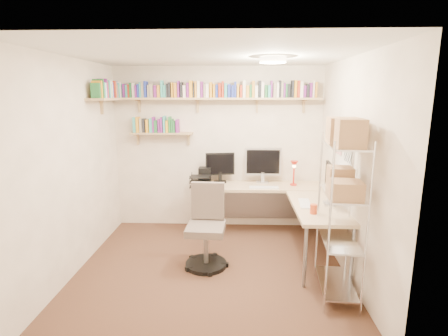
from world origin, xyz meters
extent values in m
plane|color=#462C1E|center=(0.00, 0.00, 0.00)|extent=(3.20, 3.20, 0.00)
cube|color=#C2B39E|center=(0.00, 1.50, 1.25)|extent=(3.20, 0.04, 2.50)
cube|color=#C2B39E|center=(-1.60, 0.00, 1.25)|extent=(0.04, 3.00, 2.50)
cube|color=#C2B39E|center=(1.60, 0.00, 1.25)|extent=(0.04, 3.00, 2.50)
cube|color=#C2B39E|center=(0.00, -1.50, 1.25)|extent=(3.20, 0.04, 2.50)
cube|color=white|center=(0.00, 0.00, 2.50)|extent=(3.20, 3.00, 0.04)
cube|color=white|center=(1.59, 0.55, 1.55)|extent=(0.01, 0.30, 0.42)
cube|color=silver|center=(1.59, 0.15, 1.50)|extent=(0.01, 0.28, 0.38)
cylinder|color=#FFEAC6|center=(0.70, 0.20, 2.46)|extent=(0.30, 0.30, 0.06)
cube|color=tan|center=(0.00, 1.38, 2.02)|extent=(3.05, 0.25, 0.03)
cube|color=tan|center=(-1.48, 0.95, 2.02)|extent=(0.25, 1.00, 0.03)
cube|color=tan|center=(-0.85, 1.40, 1.50)|extent=(0.95, 0.20, 0.02)
cube|color=tan|center=(-1.20, 1.44, 1.95)|extent=(0.03, 0.20, 0.20)
cube|color=tan|center=(-0.30, 1.44, 1.95)|extent=(0.03, 0.20, 0.20)
cube|color=tan|center=(0.60, 1.44, 1.95)|extent=(0.03, 0.20, 0.20)
cube|color=tan|center=(1.30, 1.44, 1.95)|extent=(0.03, 0.20, 0.20)
cube|color=white|center=(-1.47, 1.38, 2.14)|extent=(0.03, 0.12, 0.22)
cube|color=black|center=(-1.43, 1.38, 2.13)|extent=(0.03, 0.13, 0.18)
cube|color=#76217C|center=(-1.38, 1.38, 2.13)|extent=(0.03, 0.12, 0.20)
cube|color=teal|center=(-1.34, 1.38, 2.13)|extent=(0.03, 0.14, 0.18)
cube|color=#B02D17|center=(-1.31, 1.38, 2.13)|extent=(0.02, 0.12, 0.19)
cube|color=#226831|center=(-1.28, 1.38, 2.14)|extent=(0.03, 0.12, 0.21)
cube|color=white|center=(-1.24, 1.38, 2.14)|extent=(0.04, 0.12, 0.21)
cube|color=#76217C|center=(-1.20, 1.38, 2.12)|extent=(0.03, 0.15, 0.18)
cube|color=#1F31A2|center=(-1.17, 1.38, 2.13)|extent=(0.03, 0.14, 0.20)
cube|color=teal|center=(-1.14, 1.38, 2.15)|extent=(0.02, 0.13, 0.22)
cube|color=gray|center=(-1.10, 1.38, 2.15)|extent=(0.04, 0.12, 0.23)
cube|color=#1F31A2|center=(-1.06, 1.38, 2.15)|extent=(0.04, 0.13, 0.24)
cube|color=gray|center=(-1.01, 1.38, 2.13)|extent=(0.03, 0.13, 0.18)
cube|color=gray|center=(-0.97, 1.38, 2.14)|extent=(0.04, 0.14, 0.20)
cube|color=#76217C|center=(-0.91, 1.38, 2.12)|extent=(0.04, 0.12, 0.18)
cube|color=orange|center=(-0.86, 1.38, 2.12)|extent=(0.04, 0.14, 0.18)
cube|color=teal|center=(-0.81, 1.38, 2.16)|extent=(0.03, 0.11, 0.25)
cube|color=teal|center=(-0.77, 1.38, 2.12)|extent=(0.04, 0.11, 0.18)
cube|color=black|center=(-0.74, 1.38, 2.14)|extent=(0.02, 0.15, 0.20)
cube|color=black|center=(-0.70, 1.38, 2.15)|extent=(0.03, 0.12, 0.22)
cube|color=orange|center=(-0.66, 1.38, 2.14)|extent=(0.02, 0.11, 0.22)
cube|color=orange|center=(-0.61, 1.38, 2.14)|extent=(0.04, 0.13, 0.21)
cube|color=#76217C|center=(-0.57, 1.38, 2.16)|extent=(0.03, 0.12, 0.24)
cube|color=black|center=(-0.53, 1.38, 2.15)|extent=(0.03, 0.13, 0.22)
cube|color=white|center=(-0.48, 1.38, 2.12)|extent=(0.04, 0.11, 0.18)
cube|color=#76217C|center=(-0.43, 1.38, 2.14)|extent=(0.04, 0.12, 0.22)
cube|color=orange|center=(-0.38, 1.38, 2.16)|extent=(0.04, 0.15, 0.24)
cube|color=black|center=(-0.34, 1.38, 2.14)|extent=(0.02, 0.11, 0.21)
cube|color=orange|center=(-0.31, 1.38, 2.15)|extent=(0.03, 0.14, 0.23)
cube|color=white|center=(-0.27, 1.38, 2.15)|extent=(0.04, 0.14, 0.24)
cube|color=#76217C|center=(-0.22, 1.38, 2.15)|extent=(0.03, 0.13, 0.23)
cube|color=gray|center=(-0.18, 1.38, 2.13)|extent=(0.03, 0.15, 0.20)
cube|color=white|center=(-0.14, 1.38, 2.14)|extent=(0.04, 0.12, 0.20)
cube|color=orange|center=(-0.09, 1.38, 2.15)|extent=(0.03, 0.14, 0.22)
cube|color=orange|center=(-0.04, 1.38, 2.13)|extent=(0.03, 0.12, 0.20)
cube|color=#1F31A2|center=(0.00, 1.38, 2.13)|extent=(0.03, 0.14, 0.19)
cube|color=#B02D17|center=(0.04, 1.38, 2.14)|extent=(0.04, 0.12, 0.21)
cube|color=#B02D17|center=(0.09, 1.38, 2.15)|extent=(0.03, 0.15, 0.24)
cube|color=teal|center=(0.13, 1.38, 2.14)|extent=(0.04, 0.11, 0.21)
cube|color=#1F31A2|center=(0.18, 1.38, 2.13)|extent=(0.04, 0.14, 0.19)
cube|color=#1F31A2|center=(0.23, 1.38, 2.12)|extent=(0.03, 0.15, 0.18)
cube|color=#1F31A2|center=(0.27, 1.38, 2.15)|extent=(0.03, 0.12, 0.23)
cube|color=orange|center=(0.31, 1.38, 2.13)|extent=(0.03, 0.11, 0.20)
cube|color=#B02D17|center=(0.36, 1.38, 2.12)|extent=(0.03, 0.12, 0.18)
cube|color=white|center=(0.40, 1.38, 2.16)|extent=(0.04, 0.12, 0.25)
cube|color=orange|center=(0.45, 1.38, 2.12)|extent=(0.04, 0.13, 0.18)
cube|color=#226831|center=(0.49, 1.38, 2.13)|extent=(0.03, 0.14, 0.19)
cube|color=orange|center=(0.53, 1.38, 2.16)|extent=(0.04, 0.13, 0.24)
cube|color=white|center=(0.58, 1.38, 2.12)|extent=(0.04, 0.15, 0.17)
cube|color=black|center=(0.63, 1.38, 2.16)|extent=(0.04, 0.13, 0.24)
cube|color=white|center=(0.67, 1.38, 2.14)|extent=(0.04, 0.13, 0.22)
cube|color=#226831|center=(0.72, 1.38, 2.12)|extent=(0.04, 0.12, 0.18)
cube|color=teal|center=(0.77, 1.38, 2.12)|extent=(0.04, 0.12, 0.18)
cube|color=#76217C|center=(0.80, 1.38, 2.16)|extent=(0.02, 0.15, 0.24)
cube|color=gray|center=(0.85, 1.38, 2.14)|extent=(0.04, 0.14, 0.21)
cube|color=white|center=(0.89, 1.38, 2.14)|extent=(0.03, 0.15, 0.22)
cube|color=black|center=(0.92, 1.38, 2.16)|extent=(0.02, 0.15, 0.25)
cube|color=gray|center=(0.95, 1.38, 2.15)|extent=(0.03, 0.14, 0.24)
cube|color=#76217C|center=(0.99, 1.38, 2.14)|extent=(0.02, 0.14, 0.21)
cube|color=#226831|center=(1.02, 1.38, 2.13)|extent=(0.02, 0.14, 0.20)
cube|color=black|center=(1.05, 1.38, 2.13)|extent=(0.04, 0.11, 0.20)
cube|color=black|center=(1.11, 1.38, 2.16)|extent=(0.04, 0.12, 0.25)
cube|color=orange|center=(1.15, 1.38, 2.16)|extent=(0.04, 0.12, 0.25)
cube|color=#B02D17|center=(1.19, 1.38, 2.16)|extent=(0.04, 0.12, 0.24)
cube|color=white|center=(1.24, 1.38, 2.15)|extent=(0.04, 0.11, 0.23)
cube|color=#76217C|center=(1.28, 1.38, 2.12)|extent=(0.04, 0.11, 0.17)
cube|color=black|center=(1.33, 1.38, 2.13)|extent=(0.04, 0.11, 0.19)
cube|color=#76217C|center=(1.37, 1.38, 2.14)|extent=(0.03, 0.13, 0.21)
cube|color=white|center=(1.41, 1.38, 2.15)|extent=(0.02, 0.12, 0.24)
cube|color=orange|center=(1.44, 1.38, 2.15)|extent=(0.03, 0.12, 0.22)
cube|color=#226831|center=(-1.48, 0.52, 2.13)|extent=(0.12, 0.04, 0.19)
cube|color=orange|center=(-1.48, 0.57, 2.14)|extent=(0.13, 0.04, 0.22)
cube|color=#226831|center=(-1.48, 0.61, 2.15)|extent=(0.14, 0.03, 0.24)
cube|color=teal|center=(-1.48, 0.66, 2.13)|extent=(0.14, 0.04, 0.20)
cube|color=white|center=(-1.48, 0.71, 2.13)|extent=(0.13, 0.04, 0.19)
cube|color=#76217C|center=(-1.48, 0.75, 2.16)|extent=(0.13, 0.03, 0.25)
cube|color=#B02D17|center=(-1.48, 0.80, 2.14)|extent=(0.12, 0.03, 0.21)
cube|color=teal|center=(-1.48, 0.84, 2.15)|extent=(0.14, 0.04, 0.23)
cube|color=white|center=(-1.48, 0.88, 2.14)|extent=(0.13, 0.04, 0.22)
cube|color=#226831|center=(-1.48, 0.92, 2.13)|extent=(0.12, 0.02, 0.19)
cube|color=white|center=(-1.48, 0.95, 2.16)|extent=(0.13, 0.03, 0.24)
cube|color=#1F31A2|center=(-1.48, 0.99, 2.14)|extent=(0.11, 0.04, 0.21)
cube|color=#B02D17|center=(-1.48, 1.05, 2.15)|extent=(0.15, 0.04, 0.23)
cube|color=orange|center=(-1.48, 1.10, 2.15)|extent=(0.13, 0.04, 0.22)
cube|color=#1F31A2|center=(-1.48, 1.14, 2.15)|extent=(0.13, 0.03, 0.23)
cube|color=orange|center=(-1.48, 1.18, 2.13)|extent=(0.11, 0.04, 0.19)
cube|color=teal|center=(-1.48, 1.22, 2.14)|extent=(0.14, 0.03, 0.21)
cube|color=white|center=(-1.48, 1.25, 2.12)|extent=(0.11, 0.03, 0.18)
cube|color=white|center=(-1.48, 1.29, 2.15)|extent=(0.13, 0.03, 0.23)
cube|color=teal|center=(-1.48, 1.34, 2.14)|extent=(0.13, 0.04, 0.20)
cube|color=teal|center=(-1.48, 1.38, 2.12)|extent=(0.12, 0.04, 0.18)
cube|color=teal|center=(-1.26, 1.40, 1.63)|extent=(0.04, 0.12, 0.23)
cube|color=orange|center=(-1.21, 1.40, 1.63)|extent=(0.04, 0.13, 0.23)
cube|color=gray|center=(-1.16, 1.40, 1.62)|extent=(0.04, 0.14, 0.21)
cube|color=black|center=(-1.12, 1.40, 1.62)|extent=(0.04, 0.13, 0.21)
cube|color=orange|center=(-1.06, 1.40, 1.61)|extent=(0.04, 0.13, 0.19)
cube|color=teal|center=(-1.01, 1.40, 1.62)|extent=(0.04, 0.12, 0.21)
cube|color=#76217C|center=(-0.97, 1.40, 1.63)|extent=(0.02, 0.13, 0.24)
cube|color=#226831|center=(-0.93, 1.40, 1.60)|extent=(0.04, 0.14, 0.18)
cube|color=#76217C|center=(-0.88, 1.40, 1.61)|extent=(0.03, 0.12, 0.20)
cube|color=#76217C|center=(-0.84, 1.40, 1.63)|extent=(0.03, 0.14, 0.23)
cube|color=teal|center=(-0.80, 1.40, 1.64)|extent=(0.03, 0.15, 0.25)
cube|color=orange|center=(-0.76, 1.40, 1.60)|extent=(0.04, 0.13, 0.18)
cube|color=#226831|center=(-0.72, 1.40, 1.63)|extent=(0.03, 0.14, 0.24)
cube|color=#226831|center=(-0.69, 1.40, 1.61)|extent=(0.03, 0.12, 0.20)
cube|color=#226831|center=(-0.65, 1.40, 1.60)|extent=(0.03, 0.13, 0.17)
cube|color=#76217C|center=(-0.60, 1.40, 1.61)|extent=(0.04, 0.14, 0.20)
cube|color=#D7B48B|center=(0.65, 1.22, 0.73)|extent=(1.92, 0.61, 0.04)
cube|color=#D7B48B|center=(1.31, 0.24, 0.73)|extent=(0.61, 1.31, 0.04)
cylinder|color=gray|center=(-0.26, 0.97, 0.35)|extent=(0.04, 0.04, 0.71)
cylinder|color=gray|center=(-0.26, 1.47, 0.35)|extent=(0.04, 0.04, 0.71)
cylinder|color=gray|center=(1.56, 1.47, 0.35)|extent=(0.04, 0.04, 0.71)
cylinder|color=gray|center=(1.05, -0.36, 0.35)|extent=(0.04, 0.04, 0.71)
cylinder|color=gray|center=(1.56, -0.36, 0.35)|extent=(0.04, 0.04, 0.71)
cube|color=gray|center=(0.65, 1.48, 0.40)|extent=(1.82, 0.02, 0.55)
cube|color=silver|center=(0.70, 1.34, 1.08)|extent=(0.55, 0.03, 0.42)
cube|color=black|center=(0.70, 1.32, 1.08)|extent=(0.50, 0.00, 0.37)
cube|color=black|center=(0.04, 1.34, 1.04)|extent=(0.44, 0.03, 0.34)
cube|color=black|center=(1.45, 0.29, 1.06)|extent=(0.03, 0.58, 0.38)
cube|color=white|center=(1.43, 0.29, 1.06)|extent=(0.00, 0.53, 0.33)
cube|color=white|center=(0.70, 1.04, 0.75)|extent=(0.42, 0.13, 0.02)
cube|color=white|center=(1.15, 0.29, 0.75)|extent=(0.13, 0.40, 0.02)
cylinder|color=red|center=(1.15, 1.22, 0.76)|extent=(0.10, 0.10, 0.02)
cylinder|color=red|center=(1.15, 1.22, 0.91)|extent=(0.02, 0.02, 0.28)
cone|color=red|center=(1.15, 1.22, 1.07)|extent=(0.12, 0.12, 0.09)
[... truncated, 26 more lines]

